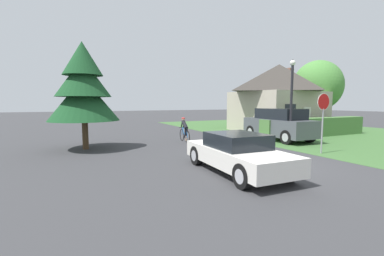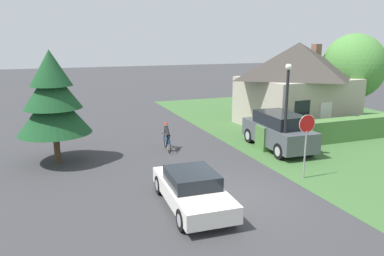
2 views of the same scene
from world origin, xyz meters
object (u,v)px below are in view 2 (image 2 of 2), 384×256
object	(u,v)px
cyclist	(167,137)
deciduous_tree_right	(353,67)
stop_sign	(306,133)
conifer_tall_near	(53,98)
sedan_left_lane	(192,189)
cottage_house	(297,83)
street_lamp	(287,102)
parked_suv_right	(278,131)

from	to	relation	value
cyclist	deciduous_tree_right	size ratio (longest dim) A/B	0.30
stop_sign	conifer_tall_near	bearing A→B (deg)	-30.01
cyclist	sedan_left_lane	bearing A→B (deg)	176.12
stop_sign	sedan_left_lane	bearing A→B (deg)	11.41
cottage_house	street_lamp	bearing A→B (deg)	-134.20
cyclist	parked_suv_right	xyz separation A→B (m)	(5.57, -1.89, 0.28)
street_lamp	deciduous_tree_right	bearing A→B (deg)	31.36
cyclist	deciduous_tree_right	world-z (taller)	deciduous_tree_right
parked_suv_right	cyclist	bearing A→B (deg)	73.95
stop_sign	street_lamp	size ratio (longest dim) A/B	0.58
conifer_tall_near	deciduous_tree_right	size ratio (longest dim) A/B	0.86
parked_suv_right	conifer_tall_near	xyz separation A→B (m)	(-11.03, 1.87, 2.10)
street_lamp	conifer_tall_near	size ratio (longest dim) A/B	0.89
cyclist	street_lamp	size ratio (longest dim) A/B	0.39
deciduous_tree_right	cyclist	bearing A→B (deg)	-170.97
cyclist	street_lamp	xyz separation A→B (m)	(4.87, -3.46, 2.11)
deciduous_tree_right	conifer_tall_near	bearing A→B (deg)	-173.41
deciduous_tree_right	stop_sign	bearing A→B (deg)	-140.84
cottage_house	street_lamp	xyz separation A→B (m)	(-5.00, -6.02, -0.06)
cottage_house	deciduous_tree_right	distance (m)	4.51
sedan_left_lane	deciduous_tree_right	bearing A→B (deg)	-56.88
cyclist	parked_suv_right	bearing A→B (deg)	-102.45
conifer_tall_near	deciduous_tree_right	xyz separation A→B (m)	(19.71, 2.28, 0.78)
stop_sign	deciduous_tree_right	distance (m)	13.18
sedan_left_lane	stop_sign	distance (m)	5.60
street_lamp	deciduous_tree_right	xyz separation A→B (m)	(9.39, 5.72, 1.05)
sedan_left_lane	deciduous_tree_right	size ratio (longest dim) A/B	0.73
parked_suv_right	stop_sign	bearing A→B (deg)	163.33
cottage_house	street_lamp	distance (m)	7.83
deciduous_tree_right	parked_suv_right	bearing A→B (deg)	-154.44
street_lamp	deciduous_tree_right	distance (m)	11.04
cottage_house	cyclist	size ratio (longest dim) A/B	4.22
cottage_house	stop_sign	xyz separation A→B (m)	(-5.72, -8.54, -0.91)
street_lamp	conifer_tall_near	bearing A→B (deg)	161.54
deciduous_tree_right	cottage_house	bearing A→B (deg)	176.07
stop_sign	conifer_tall_near	size ratio (longest dim) A/B	0.52
parked_suv_right	street_lamp	bearing A→B (deg)	158.40
cottage_house	stop_sign	world-z (taller)	cottage_house
cyclist	conifer_tall_near	distance (m)	5.95
cottage_house	sedan_left_lane	bearing A→B (deg)	-144.11
sedan_left_lane	street_lamp	xyz separation A→B (m)	(6.09, 3.42, 2.17)
cyclist	deciduous_tree_right	distance (m)	14.77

